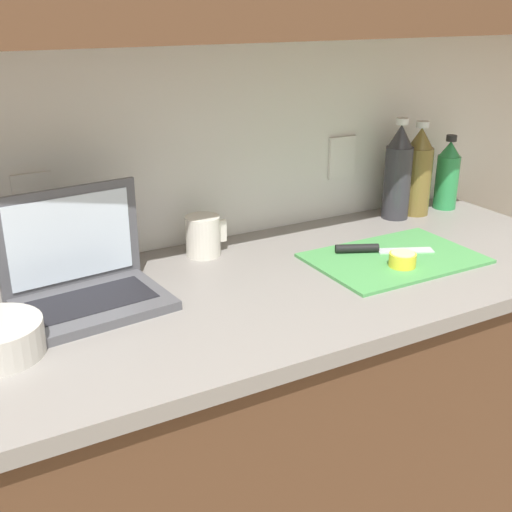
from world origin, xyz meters
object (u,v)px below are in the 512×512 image
Objects in this scene: lemon_half_cut at (402,260)px; measuring_cup at (203,236)px; bottle_water_clear at (447,175)px; knife at (368,249)px; laptop at (84,277)px; bottle_green_soda at (398,173)px; bottle_oil_tall at (418,172)px; cutting_board at (394,258)px.

measuring_cup is (-0.38, 0.32, 0.03)m from lemon_half_cut.
knife is at bearing -156.01° from bottle_water_clear.
laptop is at bearing 164.90° from lemon_half_cut.
knife is 0.42m from measuring_cup.
bottle_green_soda is at bearing 1.89° from laptop.
laptop is 0.36m from measuring_cup.
bottle_green_soda is 2.73× the size of measuring_cup.
bottle_oil_tall is 2.58× the size of measuring_cup.
bottle_green_soda is 0.63m from measuring_cup.
cutting_board is 0.42m from bottle_oil_tall.
knife is 0.41m from bottle_oil_tall.
cutting_board is at bearing -33.22° from measuring_cup.
bottle_green_soda is 1.05× the size of bottle_oil_tall.
lemon_half_cut is at bearing -135.65° from bottle_oil_tall.
bottle_water_clear is at bearing 31.85° from cutting_board.
bottle_water_clear is (1.16, 0.13, 0.05)m from laptop.
bottle_green_soda is at bearing 52.10° from lemon_half_cut.
knife is 2.22× the size of measuring_cup.
bottle_oil_tall is at bearing 1.33° from laptop.
laptop reaches higher than measuring_cup.
measuring_cup is at bearing 139.81° from lemon_half_cut.
measuring_cup is at bearing 146.78° from cutting_board.
laptop is 1.11× the size of bottle_green_soda.
laptop reaches higher than lemon_half_cut.
bottle_green_soda reaches higher than cutting_board.
laptop is 0.71m from knife.
lemon_half_cut is at bearing -113.15° from cutting_board.
bottle_oil_tall reaches higher than cutting_board.
bottle_green_soda is at bearing 180.00° from bottle_water_clear.
laptop is at bearing -173.73° from bottle_water_clear.
bottle_green_soda is (0.23, 0.26, 0.13)m from cutting_board.
bottle_water_clear is 2.10× the size of measuring_cup.
measuring_cup is (-0.63, -0.00, -0.08)m from bottle_green_soda.
laptop is 1.36× the size of knife.
bottle_water_clear is at bearing 48.81° from knife.
laptop is 1.44× the size of bottle_water_clear.
cutting_board is 1.72× the size of knife.
measuring_cup reaches higher than cutting_board.
laptop reaches higher than cutting_board.
laptop is at bearing -159.41° from measuring_cup.
bottle_green_soda is (0.26, 0.21, 0.12)m from knife.
knife is 1.06× the size of bottle_water_clear.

